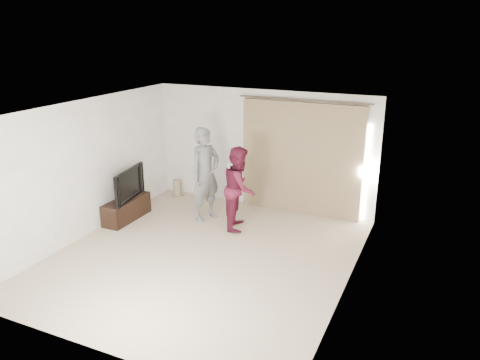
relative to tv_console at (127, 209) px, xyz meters
The scene contains 10 objects.
floor 2.42m from the tv_console, 19.72° to the right, with size 5.50×5.50×0.00m, color #C9B597.
wall_back 3.17m from the tv_console, 40.56° to the left, with size 5.00×0.04×2.60m, color white.
wall_left 1.37m from the tv_console, 106.14° to the right, with size 0.04×5.50×2.60m.
ceiling 3.38m from the tv_console, 19.72° to the right, with size 5.00×5.50×0.01m, color silver.
curtain 3.81m from the tv_console, 30.45° to the left, with size 2.80×0.11×2.46m.
tv_console is the anchor object (origin of this frame).
tv 0.56m from the tv_console, ahead, with size 1.15×0.15×0.66m, color black.
scratching_post 1.61m from the tv_console, 81.01° to the left, with size 0.31×0.31×0.42m.
person_man 1.83m from the tv_console, 26.06° to the left, with size 0.69×0.83×1.95m.
person_woman 2.47m from the tv_console, 15.10° to the left, with size 0.83×0.96×1.67m.
Camera 1 is at (3.65, -6.47, 3.89)m, focal length 35.00 mm.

